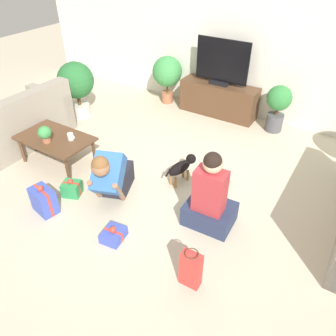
% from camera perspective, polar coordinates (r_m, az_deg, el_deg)
% --- Properties ---
extents(ground_plane, '(16.00, 16.00, 0.00)m').
position_cam_1_polar(ground_plane, '(4.05, -2.21, -4.35)').
color(ground_plane, beige).
extents(wall_back, '(8.40, 0.06, 2.60)m').
position_cam_1_polar(wall_back, '(5.61, 13.78, 21.48)').
color(wall_back, white).
rests_on(wall_back, ground_plane).
extents(sofa_left, '(0.88, 1.73, 0.82)m').
position_cam_1_polar(sofa_left, '(5.33, -25.52, 6.35)').
color(sofa_left, gray).
rests_on(sofa_left, ground_plane).
extents(coffee_table, '(1.00, 0.60, 0.40)m').
position_cam_1_polar(coffee_table, '(4.62, -19.04, 4.61)').
color(coffee_table, brown).
rests_on(coffee_table, ground_plane).
extents(tv_console, '(1.32, 0.38, 0.55)m').
position_cam_1_polar(tv_console, '(5.80, 8.79, 11.75)').
color(tv_console, brown).
rests_on(tv_console, ground_plane).
extents(tv, '(0.90, 0.20, 0.73)m').
position_cam_1_polar(tv, '(5.59, 9.37, 17.36)').
color(tv, black).
rests_on(tv, tv_console).
extents(potted_plant_corner_left, '(0.59, 0.59, 0.93)m').
position_cam_1_polar(potted_plant_corner_left, '(5.75, -15.71, 14.01)').
color(potted_plant_corner_left, beige).
rests_on(potted_plant_corner_left, ground_plane).
extents(potted_plant_back_left, '(0.53, 0.53, 0.85)m').
position_cam_1_polar(potted_plant_back_left, '(6.09, -0.14, 16.21)').
color(potted_plant_back_left, '#A36042').
rests_on(potted_plant_back_left, ground_plane).
extents(potted_plant_back_right, '(0.38, 0.38, 0.74)m').
position_cam_1_polar(potted_plant_back_right, '(5.41, 18.59, 10.43)').
color(potted_plant_back_right, '#4C4C51').
rests_on(potted_plant_back_right, ground_plane).
extents(person_kneeling, '(0.56, 0.79, 0.76)m').
position_cam_1_polar(person_kneeling, '(3.83, -9.80, -1.24)').
color(person_kneeling, '#23232D').
rests_on(person_kneeling, ground_plane).
extents(person_sitting, '(0.54, 0.49, 0.94)m').
position_cam_1_polar(person_sitting, '(3.46, 7.35, -5.45)').
color(person_sitting, '#283351').
rests_on(person_sitting, ground_plane).
extents(dog, '(0.22, 0.52, 0.32)m').
position_cam_1_polar(dog, '(4.11, 2.48, 0.27)').
color(dog, black).
rests_on(dog, ground_plane).
extents(gift_box_a, '(0.32, 0.24, 0.36)m').
position_cam_1_polar(gift_box_a, '(3.96, -20.83, -5.29)').
color(gift_box_a, '#3D51BC').
rests_on(gift_box_a, ground_plane).
extents(gift_box_b, '(0.24, 0.27, 0.17)m').
position_cam_1_polar(gift_box_b, '(3.52, -9.47, -11.36)').
color(gift_box_b, '#3D51BC').
rests_on(gift_box_b, ground_plane).
extents(gift_box_c, '(0.26, 0.25, 0.23)m').
position_cam_1_polar(gift_box_c, '(4.13, -16.41, -3.43)').
color(gift_box_c, '#2D934C').
rests_on(gift_box_c, ground_plane).
extents(gift_bag_a, '(0.19, 0.13, 0.41)m').
position_cam_1_polar(gift_bag_a, '(3.03, 4.00, -17.15)').
color(gift_bag_a, red).
rests_on(gift_bag_a, ground_plane).
extents(mug, '(0.12, 0.08, 0.09)m').
position_cam_1_polar(mug, '(4.45, -16.58, 5.26)').
color(mug, silver).
rests_on(mug, coffee_table).
extents(tabletop_plant, '(0.17, 0.17, 0.22)m').
position_cam_1_polar(tabletop_plant, '(4.47, -20.64, 5.63)').
color(tabletop_plant, '#A36042').
rests_on(tabletop_plant, coffee_table).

